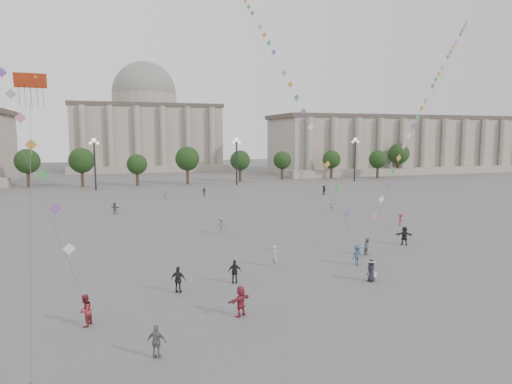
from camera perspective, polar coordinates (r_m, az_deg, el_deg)
name	(u,v)px	position (r m, az deg, el deg)	size (l,w,h in m)	color
ground	(299,294)	(32.96, 5.41, -12.60)	(360.00, 360.00, 0.00)	#575552
hall_east	(401,144)	(150.40, 17.63, 5.70)	(84.00, 26.22, 17.20)	#A19887
hall_central	(146,126)	(158.19, -13.63, 7.98)	(48.30, 34.30, 35.50)	#A19887
tree_row	(165,161)	(107.32, -11.36, 3.87)	(137.12, 5.12, 8.00)	#36241B
lamp_post_mid_west	(94,154)	(98.55, -19.55, 4.47)	(2.00, 0.90, 10.65)	#262628
lamp_post_mid_east	(237,153)	(102.27, -2.44, 4.95)	(2.00, 0.90, 10.65)	#262628
lamp_post_far_east	(355,151)	(114.04, 12.29, 5.01)	(2.00, 0.90, 10.65)	#262628
person_crowd_0	(204,192)	(84.46, -6.51, 0.04)	(1.00, 0.42, 1.70)	navy
person_crowd_3	(404,236)	(49.06, 18.05, -5.21)	(1.76, 0.56, 1.89)	black
person_crowd_4	(165,193)	(82.70, -11.31, -0.17)	(1.64, 0.52, 1.77)	beige
person_crowd_6	(221,225)	(52.18, -4.34, -4.19)	(1.19, 0.69, 1.84)	slate
person_crowd_7	(332,205)	(68.32, 9.49, -1.56)	(1.79, 0.57, 1.93)	silver
person_crowd_8	(401,220)	(59.11, 17.62, -3.34)	(0.98, 0.56, 1.51)	maroon
person_crowd_9	(324,190)	(87.33, 8.50, 0.25)	(1.61, 0.51, 1.74)	black
person_crowd_12	(115,208)	(68.12, -17.23, -1.92)	(1.54, 0.49, 1.66)	#5B5C60
person_crowd_13	(275,256)	(39.14, 2.38, -7.98)	(0.68, 0.44, 1.86)	#B8B8B3
tourist_1	(178,280)	(33.28, -9.68, -10.76)	(1.10, 0.46, 1.88)	black
tourist_2	(241,301)	(28.85, -1.93, -13.47)	(1.77, 0.56, 1.91)	maroon
tourist_3	(157,342)	(24.43, -12.31, -17.80)	(1.01, 0.42, 1.72)	slate
tourist_4	(235,272)	(34.85, -2.66, -9.92)	(1.06, 0.44, 1.80)	black
kite_flyer_0	(85,311)	(29.15, -20.59, -13.70)	(0.93, 0.72, 1.91)	maroon
kite_flyer_1	(357,255)	(40.43, 12.56, -7.69)	(1.16, 0.67, 1.80)	#304E6E
kite_flyer_2	(367,247)	(44.07, 13.76, -6.64)	(0.78, 0.60, 1.60)	#5C5D61
hat_person	(371,270)	(36.34, 14.21, -9.42)	(0.99, 0.85, 1.72)	black
dragon_kite	(31,92)	(37.35, -26.33, 11.15)	(2.24, 9.71, 23.08)	#B63113
kite_train_mid	(258,29)	(70.66, 0.27, 19.71)	(3.61, 59.78, 76.63)	#3F3F3F
kite_train_east	(436,83)	(68.76, 21.55, 12.54)	(38.77, 31.37, 59.25)	#3F3F3F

